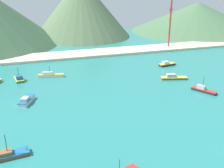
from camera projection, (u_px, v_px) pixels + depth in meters
name	position (u px, v px, depth m)	size (l,w,h in m)	color
ground	(172.00, 102.00, 88.49)	(260.00, 280.00, 0.50)	teal
fishing_boat_3	(9.00, 155.00, 59.86)	(8.73, 3.71, 5.85)	brown
fishing_boat_5	(203.00, 90.00, 95.74)	(6.19, 8.88, 5.79)	#232328
fishing_boat_6	(50.00, 75.00, 110.65)	(10.58, 3.95, 4.91)	silver
fishing_boat_7	(167.00, 64.00, 125.81)	(8.51, 3.82, 2.17)	#232328
fishing_boat_8	(173.00, 77.00, 108.24)	(10.74, 5.38, 2.21)	brown
fishing_boat_9	(26.00, 100.00, 86.93)	(5.79, 8.66, 2.21)	silver
fishing_boat_10	(19.00, 79.00, 106.53)	(4.15, 7.46, 5.36)	#198466
beach_strip	(110.00, 52.00, 148.51)	(247.00, 15.32, 1.20)	beige
hill_central	(81.00, 7.00, 187.90)	(68.64, 68.64, 40.45)	#56704C
hill_east	(197.00, 17.00, 211.01)	(102.05, 102.05, 22.31)	#476B47
radio_tower	(170.00, 24.00, 154.65)	(2.72, 2.18, 27.24)	#B7332D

